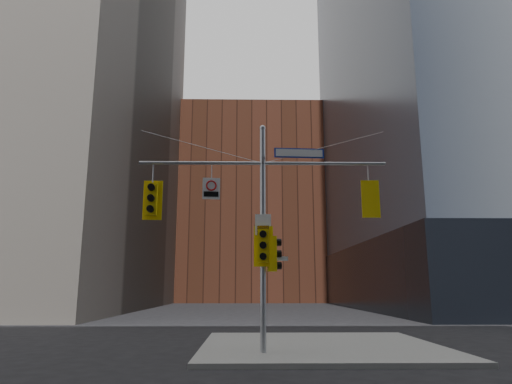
{
  "coord_description": "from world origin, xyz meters",
  "views": [
    {
      "loc": [
        -0.47,
        -12.29,
        2.07
      ],
      "look_at": [
        -0.22,
        2.0,
        5.05
      ],
      "focal_mm": 32.0,
      "sensor_mm": 36.0,
      "label": 1
    }
  ],
  "objects_px": {
    "traffic_light_pole_front": "(263,246)",
    "regulatory_sign_arm": "(211,188)",
    "signal_assembly": "(263,211)",
    "traffic_light_pole_side": "(273,254)",
    "traffic_light_west_arm": "(152,199)",
    "street_sign_blade": "(299,153)",
    "traffic_light_east_arm": "(369,200)"
  },
  "relations": [
    {
      "from": "traffic_light_west_arm",
      "to": "traffic_light_pole_side",
      "type": "height_order",
      "value": "traffic_light_west_arm"
    },
    {
      "from": "traffic_light_east_arm",
      "to": "regulatory_sign_arm",
      "type": "relative_size",
      "value": 1.73
    },
    {
      "from": "traffic_light_pole_front",
      "to": "regulatory_sign_arm",
      "type": "distance_m",
      "value": 2.51
    },
    {
      "from": "traffic_light_east_arm",
      "to": "traffic_light_west_arm",
      "type": "bearing_deg",
      "value": 1.16
    },
    {
      "from": "traffic_light_pole_side",
      "to": "traffic_light_east_arm",
      "type": "bearing_deg",
      "value": -97.96
    },
    {
      "from": "traffic_light_pole_front",
      "to": "regulatory_sign_arm",
      "type": "bearing_deg",
      "value": 175.17
    },
    {
      "from": "traffic_light_pole_front",
      "to": "street_sign_blade",
      "type": "xyz_separation_m",
      "value": [
        1.19,
        0.27,
        3.05
      ]
    },
    {
      "from": "signal_assembly",
      "to": "regulatory_sign_arm",
      "type": "bearing_deg",
      "value": -179.3
    },
    {
      "from": "traffic_light_west_arm",
      "to": "regulatory_sign_arm",
      "type": "distance_m",
      "value": 1.92
    },
    {
      "from": "traffic_light_east_arm",
      "to": "regulatory_sign_arm",
      "type": "bearing_deg",
      "value": 1.5
    },
    {
      "from": "traffic_light_east_arm",
      "to": "street_sign_blade",
      "type": "xyz_separation_m",
      "value": [
        -2.23,
        0.0,
        1.55
      ]
    },
    {
      "from": "traffic_light_west_arm",
      "to": "traffic_light_pole_side",
      "type": "relative_size",
      "value": 1.18
    },
    {
      "from": "signal_assembly",
      "to": "street_sign_blade",
      "type": "xyz_separation_m",
      "value": [
        1.19,
        0.0,
        1.93
      ]
    },
    {
      "from": "traffic_light_pole_front",
      "to": "signal_assembly",
      "type": "bearing_deg",
      "value": 93.75
    },
    {
      "from": "traffic_light_west_arm",
      "to": "signal_assembly",
      "type": "bearing_deg",
      "value": -2.75
    },
    {
      "from": "traffic_light_west_arm",
      "to": "street_sign_blade",
      "type": "distance_m",
      "value": 4.98
    },
    {
      "from": "signal_assembly",
      "to": "traffic_light_west_arm",
      "type": "relative_size",
      "value": 6.23
    },
    {
      "from": "traffic_light_east_arm",
      "to": "traffic_light_pole_front",
      "type": "distance_m",
      "value": 3.74
    },
    {
      "from": "traffic_light_west_arm",
      "to": "traffic_light_pole_side",
      "type": "bearing_deg",
      "value": -2.53
    },
    {
      "from": "street_sign_blade",
      "to": "signal_assembly",
      "type": "bearing_deg",
      "value": 176.73
    },
    {
      "from": "regulatory_sign_arm",
      "to": "traffic_light_pole_side",
      "type": "bearing_deg",
      "value": -5.47
    },
    {
      "from": "signal_assembly",
      "to": "traffic_light_west_arm",
      "type": "bearing_deg",
      "value": 179.79
    },
    {
      "from": "traffic_light_pole_front",
      "to": "traffic_light_west_arm",
      "type": "bearing_deg",
      "value": 179.14
    },
    {
      "from": "signal_assembly",
      "to": "traffic_light_pole_side",
      "type": "distance_m",
      "value": 1.38
    },
    {
      "from": "traffic_light_east_arm",
      "to": "regulatory_sign_arm",
      "type": "xyz_separation_m",
      "value": [
        -5.07,
        -0.02,
        0.37
      ]
    },
    {
      "from": "signal_assembly",
      "to": "street_sign_blade",
      "type": "bearing_deg",
      "value": 0.14
    },
    {
      "from": "traffic_light_west_arm",
      "to": "traffic_light_east_arm",
      "type": "bearing_deg",
      "value": -2.63
    },
    {
      "from": "traffic_light_pole_side",
      "to": "regulatory_sign_arm",
      "type": "xyz_separation_m",
      "value": [
        -1.98,
        -0.03,
        2.1
      ]
    },
    {
      "from": "signal_assembly",
      "to": "traffic_light_pole_front",
      "type": "distance_m",
      "value": 1.15
    },
    {
      "from": "street_sign_blade",
      "to": "regulatory_sign_arm",
      "type": "relative_size",
      "value": 2.35
    },
    {
      "from": "street_sign_blade",
      "to": "traffic_light_east_arm",
      "type": "bearing_deg",
      "value": -3.45
    },
    {
      "from": "signal_assembly",
      "to": "traffic_light_pole_front",
      "type": "bearing_deg",
      "value": -89.92
    }
  ]
}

